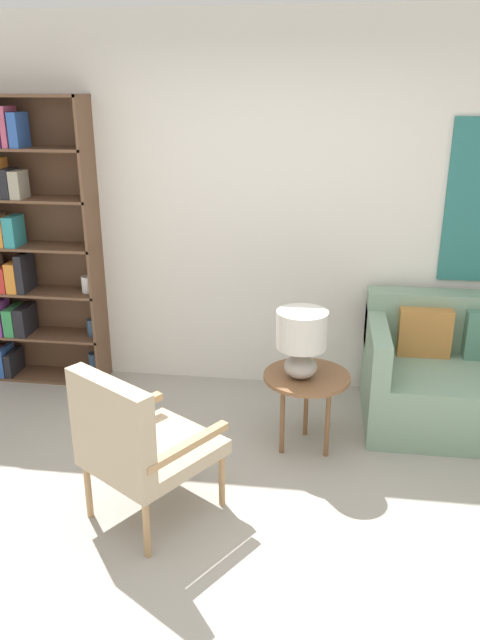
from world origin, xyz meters
TOP-DOWN VIEW (x-y plane):
  - ground_plane at (0.00, 0.00)m, footprint 14.00×14.00m
  - wall_back at (0.02, 2.03)m, footprint 6.40×0.08m
  - bookshelf at (-1.86, 1.85)m, footprint 0.95×0.30m
  - armchair at (-0.50, 0.20)m, footprint 0.81×0.83m
  - side_table at (0.35, 1.06)m, footprint 0.54×0.54m
  - table_lamp at (0.31, 1.02)m, footprint 0.31×0.31m

SIDE VIEW (x-z plane):
  - ground_plane at x=0.00m, z-range 0.00..0.00m
  - side_table at x=0.35m, z-range 0.21..0.72m
  - armchair at x=-0.50m, z-range 0.05..0.94m
  - table_lamp at x=0.31m, z-range 0.57..1.00m
  - bookshelf at x=-1.86m, z-range 0.05..2.20m
  - wall_back at x=0.02m, z-range 0.00..2.70m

